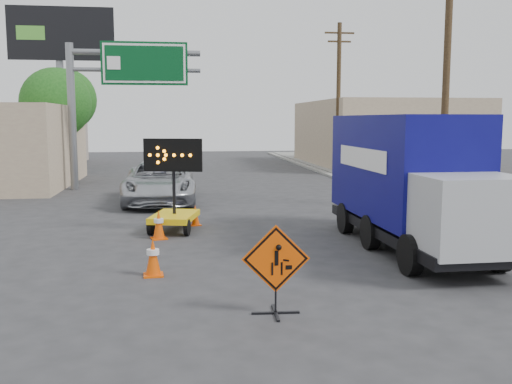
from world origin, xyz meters
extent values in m
plane|color=#2D2D30|center=(0.00, 0.00, 0.00)|extent=(100.00, 100.00, 0.00)
cube|color=gray|center=(7.20, 15.00, 0.06)|extent=(0.40, 60.00, 0.12)
cube|color=gray|center=(9.50, 15.00, 0.07)|extent=(4.00, 60.00, 0.15)
cube|color=tan|center=(13.00, 30.00, 2.30)|extent=(10.00, 14.00, 4.60)
cylinder|color=slate|center=(-6.50, 18.00, 3.40)|extent=(0.36, 0.36, 6.80)
cylinder|color=slate|center=(-3.50, 18.00, 6.40)|extent=(6.00, 0.28, 0.28)
cylinder|color=slate|center=(-3.50, 18.00, 5.60)|extent=(6.00, 0.20, 0.20)
cube|color=#053F1A|center=(-3.10, 17.88, 5.90)|extent=(4.00, 0.10, 2.00)
cube|color=silver|center=(-3.10, 17.81, 5.90)|extent=(3.80, 0.01, 1.80)
cylinder|color=slate|center=(-8.50, 26.00, 4.50)|extent=(0.44, 0.44, 9.00)
cube|color=silver|center=(-8.30, 25.85, 8.30)|extent=(6.00, 0.25, 3.00)
cube|color=black|center=(-8.30, 25.70, 8.30)|extent=(6.10, 0.04, 3.10)
cylinder|color=#48371F|center=(8.00, 10.00, 4.50)|extent=(0.26, 0.26, 9.00)
cylinder|color=#48371F|center=(8.00, 24.00, 4.50)|extent=(0.26, 0.26, 9.00)
cube|color=#48371F|center=(8.00, 24.00, 8.40)|extent=(1.80, 0.10, 0.10)
cube|color=#48371F|center=(8.00, 24.00, 7.90)|extent=(1.40, 0.10, 0.10)
cylinder|color=#48371F|center=(-8.00, 22.00, 1.62)|extent=(0.28, 0.28, 3.25)
sphere|color=#174814|center=(-8.00, 22.00, 4.18)|extent=(3.71, 3.71, 3.71)
cylinder|color=#48371F|center=(-9.00, 30.00, 1.79)|extent=(0.28, 0.28, 3.58)
sphere|color=#174814|center=(-9.00, 30.00, 4.61)|extent=(4.10, 4.10, 4.10)
cube|color=black|center=(0.00, -0.46, 0.02)|extent=(0.83, 0.10, 0.04)
cube|color=black|center=(0.00, -0.46, 0.02)|extent=(0.10, 0.83, 0.04)
cylinder|color=black|center=(0.00, -0.46, 0.32)|extent=(0.03, 0.03, 0.64)
cube|color=#E44A04|center=(0.00, -0.46, 0.96)|extent=(1.17, 0.09, 1.17)
cube|color=black|center=(0.00, -0.46, 0.96)|extent=(1.09, 0.06, 1.09)
cube|color=yellow|center=(-1.75, 7.15, 0.43)|extent=(1.58, 2.15, 0.17)
cylinder|color=black|center=(-1.75, 7.15, 1.54)|extent=(0.10, 0.10, 2.12)
cube|color=black|center=(-1.75, 7.15, 2.27)|extent=(1.71, 0.50, 0.96)
imported|color=#B3B5BB|center=(-2.37, 13.17, 0.83)|extent=(2.79, 5.96, 1.65)
cube|color=black|center=(4.24, 3.86, 0.53)|extent=(2.21, 7.11, 0.27)
cube|color=#090758|center=(4.24, 4.57, 2.08)|extent=(2.28, 5.52, 2.66)
cube|color=#9EA0A5|center=(4.24, 1.03, 1.37)|extent=(2.06, 1.62, 1.59)
cube|color=#E44A04|center=(-2.17, 2.25, 0.02)|extent=(0.44, 0.44, 0.03)
cone|color=#E44A04|center=(-2.17, 2.25, 0.43)|extent=(0.32, 0.32, 0.78)
cylinder|color=silver|center=(-2.17, 2.25, 0.52)|extent=(0.26, 0.26, 0.11)
cube|color=#E44A04|center=(-2.18, 6.04, 0.02)|extent=(0.51, 0.51, 0.03)
cone|color=#E44A04|center=(-2.18, 6.04, 0.43)|extent=(0.32, 0.32, 0.78)
cylinder|color=silver|center=(-2.18, 6.04, 0.52)|extent=(0.26, 0.26, 0.11)
cube|color=#E44A04|center=(-1.11, 7.99, 0.01)|extent=(0.39, 0.39, 0.03)
cone|color=#E44A04|center=(-1.11, 7.99, 0.34)|extent=(0.25, 0.25, 0.62)
cylinder|color=silver|center=(-1.11, 7.99, 0.41)|extent=(0.21, 0.21, 0.09)
camera|label=1|loc=(-1.60, -9.73, 3.30)|focal=40.00mm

